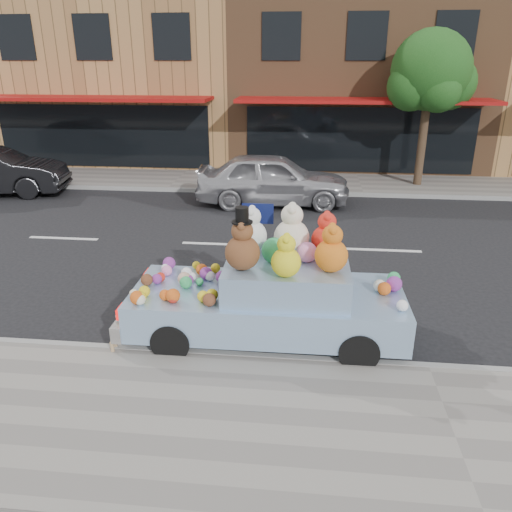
# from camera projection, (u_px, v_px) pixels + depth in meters

# --- Properties ---
(ground) EXTENTS (120.00, 120.00, 0.00)m
(ground) POSITION_uv_depth(u_px,v_px,m) (383.00, 250.00, 11.93)
(ground) COLOR black
(ground) RESTS_ON ground
(near_sidewalk) EXTENTS (60.00, 3.00, 0.12)m
(near_sidewalk) POSITION_uv_depth(u_px,v_px,m) (455.00, 441.00, 5.90)
(near_sidewalk) COLOR gray
(near_sidewalk) RESTS_ON ground
(far_sidewalk) EXTENTS (60.00, 3.00, 0.12)m
(far_sidewalk) POSITION_uv_depth(u_px,v_px,m) (360.00, 184.00, 17.91)
(far_sidewalk) COLOR gray
(far_sidewalk) RESTS_ON ground
(near_kerb) EXTENTS (60.00, 0.12, 0.13)m
(near_kerb) POSITION_uv_depth(u_px,v_px,m) (428.00, 368.00, 7.28)
(near_kerb) COLOR gray
(near_kerb) RESTS_ON ground
(far_kerb) EXTENTS (60.00, 0.12, 0.13)m
(far_kerb) POSITION_uv_depth(u_px,v_px,m) (364.00, 195.00, 16.52)
(far_kerb) COLOR gray
(far_kerb) RESTS_ON ground
(storefront_left) EXTENTS (10.00, 9.80, 7.30)m
(storefront_left) POSITION_uv_depth(u_px,v_px,m) (132.00, 73.00, 22.63)
(storefront_left) COLOR #A97A47
(storefront_left) RESTS_ON ground
(storefront_mid) EXTENTS (10.00, 9.80, 7.30)m
(storefront_mid) POSITION_uv_depth(u_px,v_px,m) (355.00, 74.00, 21.64)
(storefront_mid) COLOR brown
(storefront_mid) RESTS_ON ground
(street_tree) EXTENTS (3.00, 2.70, 5.22)m
(street_tree) POSITION_uv_depth(u_px,v_px,m) (430.00, 77.00, 16.42)
(street_tree) COLOR #38281C
(street_tree) RESTS_ON ground
(car_silver) EXTENTS (4.81, 2.17, 1.60)m
(car_silver) POSITION_uv_depth(u_px,v_px,m) (273.00, 179.00, 15.41)
(car_silver) COLOR #BBBBC0
(car_silver) RESTS_ON ground
(art_car) EXTENTS (4.50, 1.81, 2.31)m
(art_car) POSITION_uv_depth(u_px,v_px,m) (270.00, 292.00, 7.93)
(art_car) COLOR black
(art_car) RESTS_ON ground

